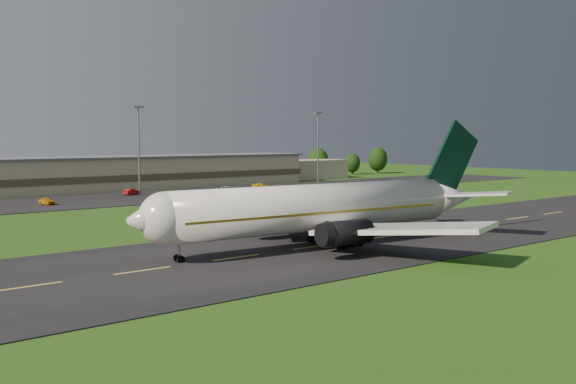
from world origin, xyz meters
TOP-DOWN VIEW (x-y plane):
  - ground at (0.00, 0.00)m, footprint 360.00×360.00m
  - taxiway at (0.00, 0.00)m, footprint 220.00×30.00m
  - apron at (0.00, 72.00)m, footprint 260.00×30.00m
  - airliner at (-9.81, -0.08)m, footprint 51.26×41.99m
  - terminal at (6.40, 96.18)m, footprint 145.00×16.00m
  - light_mast_centre at (5.00, 80.00)m, footprint 2.40×1.20m
  - light_mast_east at (60.00, 80.00)m, footprint 2.40×1.20m
  - tree_line at (28.82, 106.19)m, footprint 192.85×7.86m
  - service_vehicle_a at (-19.89, 68.91)m, footprint 2.32×4.37m
  - service_vehicle_b at (2.20, 78.47)m, footprint 4.40×3.14m
  - service_vehicle_c at (22.12, 69.80)m, footprint 5.16×5.76m
  - service_vehicle_d at (36.00, 74.88)m, footprint 4.70×2.84m

SIDE VIEW (x-z plane):
  - ground at x=0.00m, z-range 0.00..0.00m
  - taxiway at x=0.00m, z-range 0.00..0.10m
  - apron at x=0.00m, z-range 0.00..0.10m
  - service_vehicle_d at x=36.00m, z-range 0.10..1.37m
  - service_vehicle_b at x=2.20m, z-range 0.10..1.48m
  - service_vehicle_a at x=-19.89m, z-range 0.10..1.52m
  - service_vehicle_c at x=22.12m, z-range 0.10..1.58m
  - terminal at x=6.40m, z-range -0.21..8.19m
  - airliner at x=-9.81m, z-range -3.13..12.45m
  - tree_line at x=28.82m, z-range -0.01..9.70m
  - light_mast_centre at x=5.00m, z-range 2.56..22.91m
  - light_mast_east at x=60.00m, z-range 2.56..22.91m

